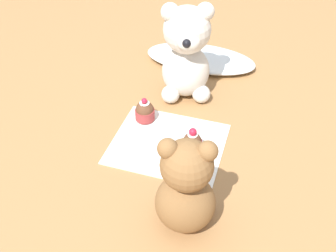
{
  "coord_description": "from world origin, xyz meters",
  "views": [
    {
      "loc": [
        0.2,
        -0.64,
        0.63
      ],
      "look_at": [
        0.0,
        0.0,
        0.06
      ],
      "focal_mm": 42.0,
      "sensor_mm": 36.0,
      "label": 1
    }
  ],
  "objects_px": {
    "teddy_bear_tan": "(186,189)",
    "cupcake_near_tan_bear": "(192,143)",
    "teddy_bear_cream": "(186,53)",
    "cupcake_near_cream_bear": "(145,111)",
    "saucer_plate": "(192,152)"
  },
  "relations": [
    {
      "from": "cupcake_near_cream_bear",
      "to": "teddy_bear_tan",
      "type": "bearing_deg",
      "value": -56.46
    },
    {
      "from": "teddy_bear_cream",
      "to": "cupcake_near_tan_bear",
      "type": "xyz_separation_m",
      "value": [
        0.08,
        -0.22,
        -0.09
      ]
    },
    {
      "from": "saucer_plate",
      "to": "cupcake_near_tan_bear",
      "type": "bearing_deg",
      "value": 180.0
    },
    {
      "from": "cupcake_near_cream_bear",
      "to": "saucer_plate",
      "type": "xyz_separation_m",
      "value": [
        0.14,
        -0.08,
        -0.02
      ]
    },
    {
      "from": "teddy_bear_tan",
      "to": "cupcake_near_cream_bear",
      "type": "bearing_deg",
      "value": -68.35
    },
    {
      "from": "cupcake_near_cream_bear",
      "to": "saucer_plate",
      "type": "distance_m",
      "value": 0.17
    },
    {
      "from": "teddy_bear_tan",
      "to": "cupcake_near_cream_bear",
      "type": "relative_size",
      "value": 3.48
    },
    {
      "from": "teddy_bear_cream",
      "to": "cupcake_near_cream_bear",
      "type": "height_order",
      "value": "teddy_bear_cream"
    },
    {
      "from": "teddy_bear_tan",
      "to": "saucer_plate",
      "type": "distance_m",
      "value": 0.2
    },
    {
      "from": "teddy_bear_cream",
      "to": "cupcake_near_tan_bear",
      "type": "height_order",
      "value": "teddy_bear_cream"
    },
    {
      "from": "cupcake_near_tan_bear",
      "to": "cupcake_near_cream_bear",
      "type": "bearing_deg",
      "value": 149.55
    },
    {
      "from": "teddy_bear_cream",
      "to": "teddy_bear_tan",
      "type": "xyz_separation_m",
      "value": [
        0.11,
        -0.4,
        -0.03
      ]
    },
    {
      "from": "teddy_bear_tan",
      "to": "cupcake_near_tan_bear",
      "type": "height_order",
      "value": "teddy_bear_tan"
    },
    {
      "from": "teddy_bear_tan",
      "to": "cupcake_near_tan_bear",
      "type": "distance_m",
      "value": 0.19
    },
    {
      "from": "teddy_bear_cream",
      "to": "saucer_plate",
      "type": "relative_size",
      "value": 2.81
    }
  ]
}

